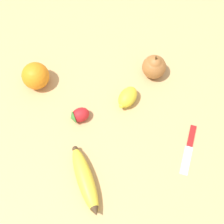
% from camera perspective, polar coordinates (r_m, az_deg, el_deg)
% --- Properties ---
extents(ground_plane, '(3.00, 3.00, 0.00)m').
position_cam_1_polar(ground_plane, '(0.91, -0.62, -3.29)').
color(ground_plane, tan).
extents(banana, '(0.20, 0.07, 0.04)m').
position_cam_1_polar(banana, '(0.85, -4.90, -12.31)').
color(banana, yellow).
rests_on(banana, ground_plane).
extents(orange, '(0.08, 0.08, 0.08)m').
position_cam_1_polar(orange, '(0.97, -13.80, 6.44)').
color(orange, orange).
rests_on(orange, ground_plane).
extents(pear, '(0.07, 0.07, 0.09)m').
position_cam_1_polar(pear, '(0.97, 7.72, 8.29)').
color(pear, '#A36633').
rests_on(pear, ground_plane).
extents(strawberry, '(0.05, 0.06, 0.04)m').
position_cam_1_polar(strawberry, '(0.91, -6.02, -0.59)').
color(strawberry, red).
rests_on(strawberry, ground_plane).
extents(lemon, '(0.09, 0.09, 0.05)m').
position_cam_1_polar(lemon, '(0.93, 2.87, 2.72)').
color(lemon, yellow).
rests_on(lemon, ground_plane).
extents(paring_knife, '(0.14, 0.09, 0.01)m').
position_cam_1_polar(paring_knife, '(0.91, 13.93, -6.30)').
color(paring_knife, silver).
rests_on(paring_knife, ground_plane).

